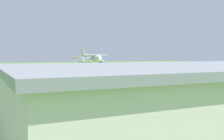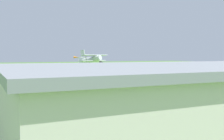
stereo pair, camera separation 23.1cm
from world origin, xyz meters
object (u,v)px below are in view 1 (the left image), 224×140
biplane (91,59)px  windsock (76,59)px  person_crossing_taxiway (27,103)px  person_beside_truck (45,99)px  person_walking_on_apron (35,105)px

biplane → windsock: size_ratio=1.30×
windsock → biplane: bearing=79.9°
person_crossing_taxiway → windsock: (-20.98, -42.35, 4.28)m
person_crossing_taxiway → windsock: bearing=-116.4°
person_beside_truck → person_walking_on_apron: person_walking_on_apron is taller
person_beside_truck → person_crossing_taxiway: size_ratio=0.93×
person_walking_on_apron → biplane: bearing=-124.1°
person_beside_truck → windsock: windsock is taller
person_walking_on_apron → person_crossing_taxiway: size_ratio=1.03×
biplane → windsock: (-3.26, -18.35, 0.00)m
person_walking_on_apron → windsock: (-20.51, -43.84, 4.25)m
person_walking_on_apron → person_beside_truck: bearing=-117.4°
person_crossing_taxiway → windsock: 47.46m
person_beside_truck → windsock: bearing=-114.8°
biplane → person_beside_truck: size_ratio=4.75×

